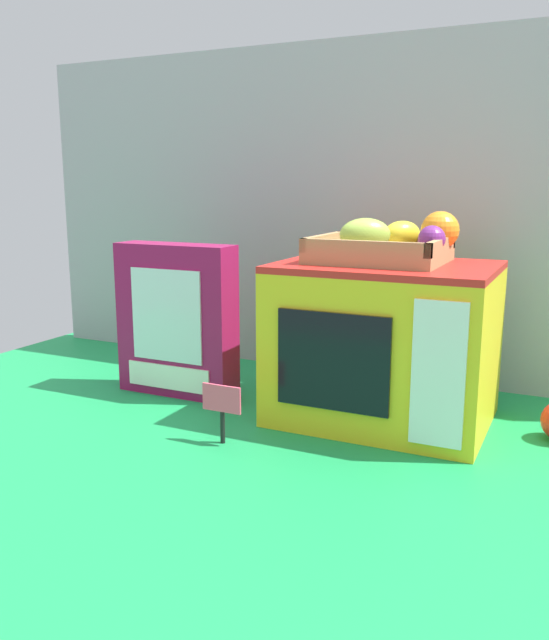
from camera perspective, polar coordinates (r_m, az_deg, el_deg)
ground_plane at (r=1.27m, az=2.31°, el=-7.63°), size 1.70×1.70×0.00m
display_back_panel at (r=1.47m, az=6.91°, el=9.20°), size 1.61×0.03×0.72m
toy_microwave at (r=1.20m, az=9.40°, el=-1.94°), size 0.37×0.28×0.28m
food_groups_crate at (r=1.20m, az=10.01°, el=6.40°), size 0.24×0.22×0.09m
cookie_set_box at (r=1.34m, az=-8.43°, el=-0.01°), size 0.25×0.07×0.31m
price_sign at (r=1.09m, az=-4.57°, el=-7.29°), size 0.07×0.01×0.10m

